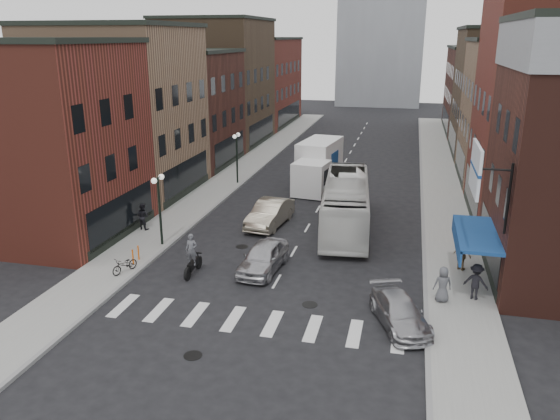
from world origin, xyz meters
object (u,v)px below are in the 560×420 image
Objects in this scene: billboard_sign at (478,170)px; bike_rack at (136,255)px; ped_right_a at (476,282)px; ped_right_b at (462,255)px; sedan_left_near at (263,257)px; ped_left_solo at (143,216)px; transit_bus at (346,203)px; parked_bicycle at (125,265)px; ped_right_c at (443,284)px; streetlamp_far at (237,149)px; sedan_left_far at (270,213)px; curb_car at (400,312)px; box_truck at (317,165)px; streetlamp_near at (159,197)px; motorcycle_rider at (192,256)px.

billboard_sign is 4.62× the size of bike_rack.
ped_right_a reaches higher than ped_right_b.
sedan_left_near is at bearing 7.15° from bike_rack.
ped_left_solo is at bearing 112.58° from bike_rack.
ped_left_solo is (-11.87, -3.57, -0.61)m from transit_bus.
parked_bicycle is at bearing -178.15° from billboard_sign.
ped_right_b is 3.94m from ped_right_c.
ped_right_b is at bearing -40.50° from streetlamp_far.
ped_right_c is (10.03, -8.52, 0.17)m from sedan_left_far.
sedan_left_far is at bearing 105.84° from curb_car.
billboard_sign reaches higher than streetlamp_far.
billboard_sign is at bearing -60.96° from transit_bus.
streetlamp_far is at bearing -9.72° from ped_right_b.
ped_right_b is (0.17, 3.70, -5.21)m from billboard_sign.
box_truck is 5.14× the size of ped_right_c.
ped_right_a is (16.50, -17.01, -1.93)m from streetlamp_far.
ped_right_b is at bearing 0.70° from streetlamp_near.
sedan_left_near is at bearing 127.99° from curb_car.
ped_left_solo is (-2.18, 2.07, -1.95)m from streetlamp_near.
streetlamp_far is at bearing -164.66° from box_truck.
ped_left_solo is at bearing 6.43° from ped_right_a.
curb_car is (3.62, -11.55, -0.97)m from transit_bus.
box_truck is (6.33, 14.83, -1.18)m from streetlamp_near.
ped_right_c reaches higher than bike_rack.
sedan_left_far is at bearing -89.56° from box_truck.
curb_car is at bearing -25.42° from sedan_left_near.
box_truck reaches higher than motorcycle_rider.
billboard_sign is at bearing -12.35° from streetlamp_near.
sedan_left_near is at bearing -67.93° from streetlamp_far.
box_truck is 2.02× the size of curb_car.
curb_car is 2.47× the size of ped_right_a.
streetlamp_near is 4.66m from parked_bicycle.
box_truck is 5.01× the size of ped_right_a.
motorcycle_rider is at bearing -14.04° from ped_right_c.
streetlamp_far is 2.66× the size of ped_right_b.
ped_left_solo reaches higher than bike_rack.
transit_bus is 6.95× the size of ped_left_solo.
streetlamp_near is 0.37× the size of transit_bus.
ped_right_b is (16.36, 2.90, 0.37)m from bike_rack.
motorcycle_rider is at bearing -153.49° from sedan_left_near.
streetlamp_near is 2.54× the size of ped_left_solo.
ped_right_b is (6.48, -5.44, -0.64)m from transit_bus.
bike_rack is at bearing -90.69° from streetlamp_far.
ped_right_b reaches higher than sedan_left_far.
ped_right_c is (-1.10, -3.79, 0.04)m from ped_right_b.
parked_bicycle is (-13.40, 1.89, -0.05)m from curb_car.
ped_left_solo is at bearing -100.38° from streetlamp_far.
parked_bicycle is 0.98× the size of ped_right_b.
billboard_sign is 0.87× the size of sedan_left_near.
ped_right_b reaches higher than parked_bicycle.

